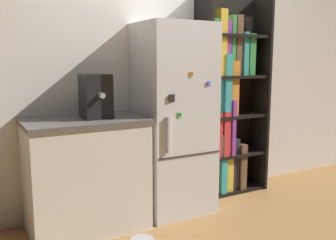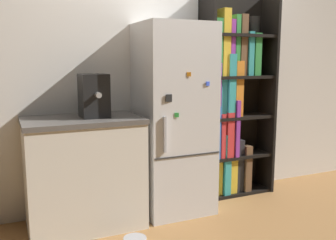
{
  "view_description": "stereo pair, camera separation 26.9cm",
  "coord_description": "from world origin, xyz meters",
  "views": [
    {
      "loc": [
        -1.65,
        -2.74,
        1.37
      ],
      "look_at": [
        -0.06,
        0.15,
        0.85
      ],
      "focal_mm": 40.0,
      "sensor_mm": 36.0,
      "label": 1
    },
    {
      "loc": [
        -1.41,
        -2.86,
        1.37
      ],
      "look_at": [
        -0.06,
        0.15,
        0.85
      ],
      "focal_mm": 40.0,
      "sensor_mm": 36.0,
      "label": 2
    }
  ],
  "objects": [
    {
      "name": "kitchen_counter",
      "position": [
        -0.83,
        0.16,
        0.46
      ],
      "size": [
        0.94,
        0.61,
        0.92
      ],
      "color": "silver",
      "rests_on": "ground_plane"
    },
    {
      "name": "bookshelf",
      "position": [
        0.69,
        0.32,
        0.94
      ],
      "size": [
        0.77,
        0.31,
        2.02
      ],
      "color": "black",
      "rests_on": "ground_plane"
    },
    {
      "name": "ground_plane",
      "position": [
        0.0,
        0.0,
        0.0
      ],
      "size": [
        16.0,
        16.0,
        0.0
      ],
      "primitive_type": "plane",
      "color": "#A87542"
    },
    {
      "name": "refrigerator",
      "position": [
        -0.0,
        0.17,
        0.85
      ],
      "size": [
        0.62,
        0.59,
        1.7
      ],
      "color": "silver",
      "rests_on": "ground_plane"
    },
    {
      "name": "espresso_machine",
      "position": [
        -0.72,
        0.16,
        1.09
      ],
      "size": [
        0.22,
        0.3,
        0.35
      ],
      "color": "black",
      "rests_on": "kitchen_counter"
    },
    {
      "name": "wall_back",
      "position": [
        0.0,
        0.47,
        1.3
      ],
      "size": [
        8.0,
        0.05,
        2.6
      ],
      "color": "white",
      "rests_on": "ground_plane"
    }
  ]
}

